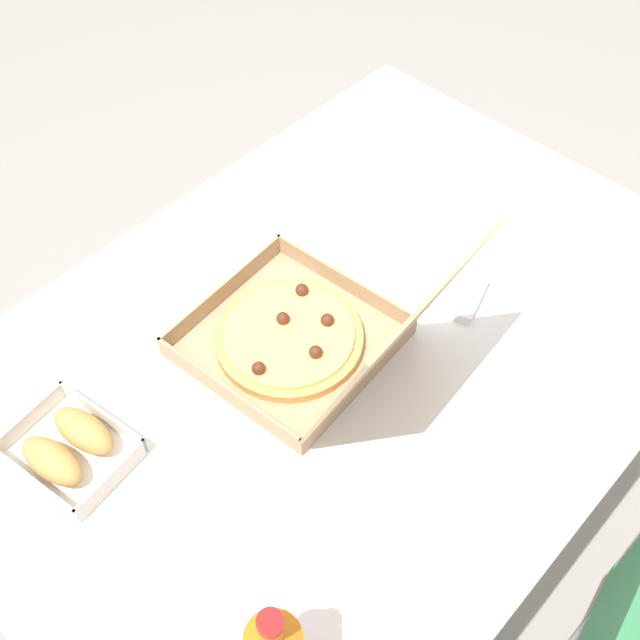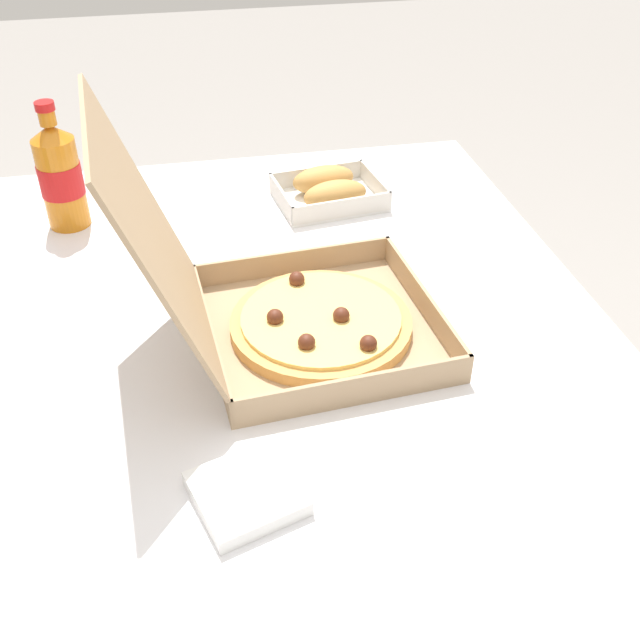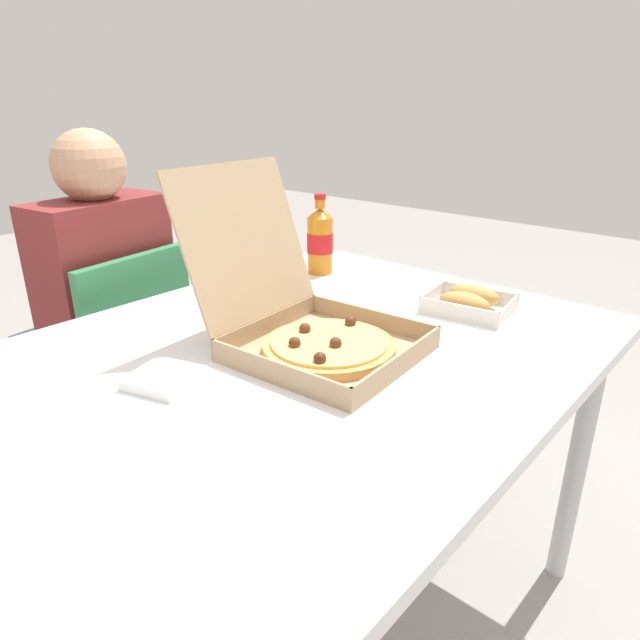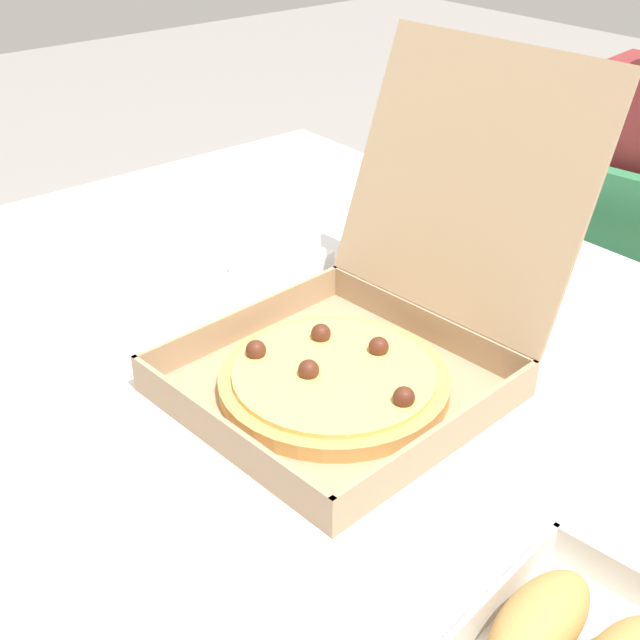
% 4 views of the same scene
% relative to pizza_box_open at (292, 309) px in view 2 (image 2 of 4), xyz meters
% --- Properties ---
extents(dining_table, '(1.39, 0.99, 0.75)m').
position_rel_pizza_box_open_xyz_m(dining_table, '(-0.07, 0.02, -0.12)').
color(dining_table, white).
rests_on(dining_table, ground_plane).
extents(pizza_box_open, '(0.35, 0.46, 0.35)m').
position_rel_pizza_box_open_xyz_m(pizza_box_open, '(0.00, 0.00, 0.00)').
color(pizza_box_open, tan).
rests_on(pizza_box_open, dining_table).
extents(bread_side_box, '(0.17, 0.21, 0.06)m').
position_rel_pizza_box_open_xyz_m(bread_side_box, '(0.40, -0.14, -0.03)').
color(bread_side_box, white).
rests_on(bread_side_box, dining_table).
extents(cola_bottle, '(0.07, 0.07, 0.22)m').
position_rel_pizza_box_open_xyz_m(cola_bottle, '(0.41, 0.33, 0.04)').
color(cola_bottle, orange).
rests_on(cola_bottle, dining_table).
extents(napkin_pile, '(0.14, 0.14, 0.02)m').
position_rel_pizza_box_open_xyz_m(napkin_pile, '(-0.28, 0.10, -0.04)').
color(napkin_pile, white).
rests_on(napkin_pile, dining_table).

